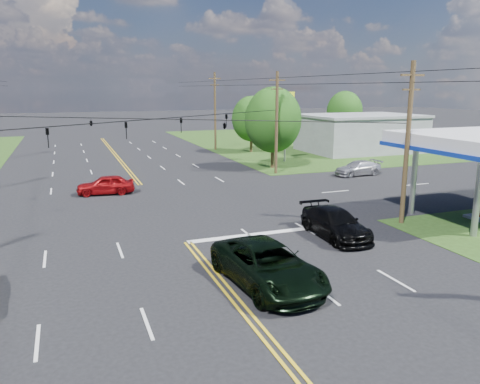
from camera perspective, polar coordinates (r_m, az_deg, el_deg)
name	(u,v)px	position (r m, az deg, el deg)	size (l,w,h in m)	color
ground	(159,207)	(32.51, -9.89, -1.85)	(280.00, 280.00, 0.00)	black
grass_ne	(341,140)	(75.42, 12.27, 6.19)	(46.00, 48.00, 0.03)	#233E14
stop_bar	(274,233)	(26.59, 4.14, -4.95)	(10.00, 0.50, 0.02)	silver
retail_ne	(360,134)	(62.51, 14.43, 6.85)	(14.00, 10.00, 4.40)	gray
pole_se	(407,142)	(29.03, 19.73, 5.76)	(1.60, 0.28, 9.50)	#46321D
pole_ne	(277,122)	(44.26, 4.49, 8.54)	(1.60, 0.28, 9.50)	#46321D
pole_right_far	(215,110)	(61.95, -3.06, 9.92)	(1.60, 0.28, 10.00)	#46321D
span_wire_signals	(155,119)	(31.58, -10.30, 8.75)	(26.00, 18.00, 1.13)	black
power_lines	(160,78)	(29.56, -9.78, 13.58)	(26.04, 100.00, 0.64)	black
tree_right_a	(273,120)	(47.40, 4.05, 8.75)	(5.70, 5.70, 8.18)	#46321D
tree_right_b	(251,119)	(59.43, 1.39, 8.91)	(4.94, 4.94, 7.09)	#46321D
tree_far_r	(345,112)	(72.85, 12.62, 9.54)	(5.32, 5.32, 7.63)	#46321D
pickup_dkgreen	(268,265)	(19.46, 3.38, -8.90)	(2.89, 6.26, 1.74)	black
suv_black	(335,223)	(26.11, 11.53, -3.74)	(2.16, 5.30, 1.54)	black
sedan_red	(106,185)	(37.31, -16.06, 0.86)	(1.74, 4.32, 1.47)	maroon
sedan_far	(358,168)	(45.12, 14.17, 2.84)	(1.89, 4.64, 1.35)	#B0B0B5
polesign_ne	(286,108)	(51.64, 5.57, 10.21)	(2.13, 0.52, 7.68)	#A5A5AA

